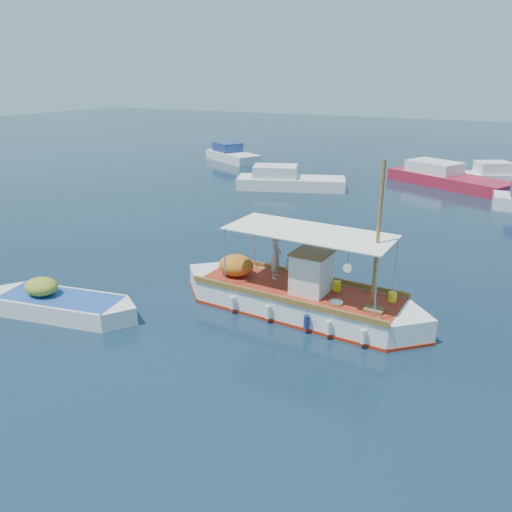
% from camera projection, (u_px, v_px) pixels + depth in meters
% --- Properties ---
extents(ground, '(160.00, 160.00, 0.00)m').
position_uv_depth(ground, '(279.00, 304.00, 17.56)').
color(ground, black).
rests_on(ground, ground).
extents(fishing_caique, '(9.06, 2.91, 5.54)m').
position_uv_depth(fishing_caique, '(296.00, 298.00, 16.88)').
color(fishing_caique, white).
rests_on(fishing_caique, ground).
extents(dinghy, '(5.61, 2.28, 1.39)m').
position_uv_depth(dinghy, '(60.00, 306.00, 16.74)').
color(dinghy, white).
rests_on(dinghy, ground).
extents(bg_boat_nw, '(7.81, 4.72, 1.80)m').
position_uv_depth(bg_boat_nw, '(288.00, 182.00, 34.84)').
color(bg_boat_nw, silver).
rests_on(bg_boat_nw, ground).
extents(bg_boat_n, '(9.11, 6.51, 1.80)m').
position_uv_depth(bg_boat_n, '(446.00, 179.00, 35.84)').
color(bg_boat_n, maroon).
rests_on(bg_boat_n, ground).
extents(bg_boat_far_w, '(6.38, 4.97, 1.80)m').
position_uv_depth(bg_boat_far_w, '(232.00, 156.00, 45.82)').
color(bg_boat_far_w, silver).
rests_on(bg_boat_far_w, ground).
extents(bg_boat_far_n, '(5.90, 4.34, 1.80)m').
position_uv_depth(bg_boat_far_n, '(501.00, 177.00, 36.43)').
color(bg_boat_far_n, silver).
rests_on(bg_boat_far_n, ground).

